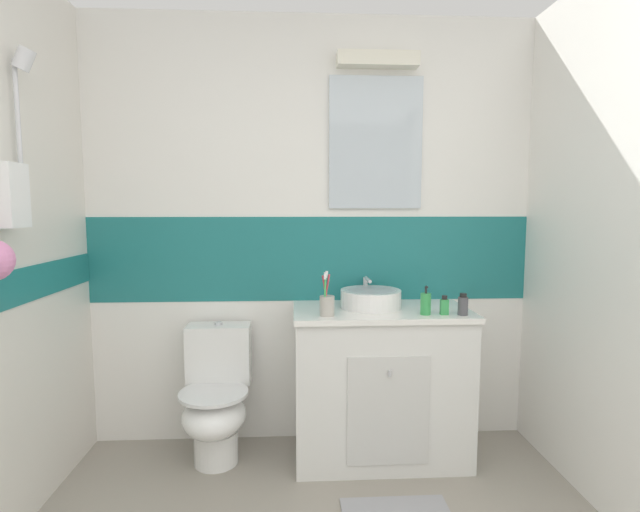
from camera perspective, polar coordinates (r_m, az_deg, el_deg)
The scene contains 8 objects.
wall_back_tiled at distance 2.85m, azimuth -0.92°, elevation 2.96°, with size 3.20×0.20×2.50m.
vanity_cabinet at distance 2.77m, azimuth 7.21°, elevation -14.87°, with size 0.96×0.52×0.85m.
sink_basin at distance 2.67m, azimuth 6.11°, elevation -5.02°, with size 0.34×0.38×0.15m.
toilet at distance 2.80m, azimuth -12.39°, elevation -16.43°, with size 0.37×0.50×0.75m.
toothbrush_cup at distance 2.45m, azimuth 0.83°, elevation -5.78°, with size 0.08×0.08×0.23m.
soap_dispenser at distance 2.53m, azimuth 12.58°, elevation -5.61°, with size 0.05×0.05×0.15m.
lotion_bottle_short at distance 2.57m, azimuth 16.81°, elevation -5.67°, with size 0.05×0.05×0.11m.
perfume_flask_small at distance 2.56m, azimuth 14.72°, elevation -5.79°, with size 0.04×0.03×0.10m.
Camera 1 is at (-0.10, -0.40, 1.41)m, focal length 26.62 mm.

